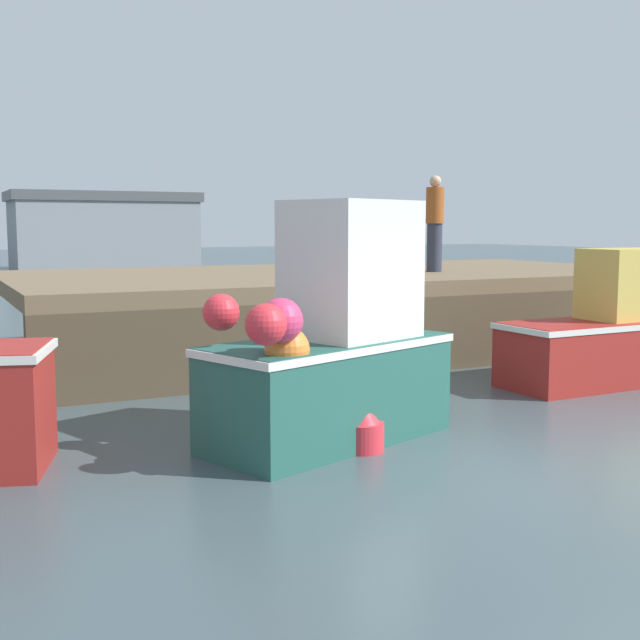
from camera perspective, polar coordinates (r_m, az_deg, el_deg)
The scene contains 7 objects.
pier at distance 15.32m, azimuth 2.59°, elevation 2.41°, with size 12.48×6.33×1.45m.
fishing_boat_near_right at distance 8.72m, azimuth 0.89°, elevation -1.93°, with size 3.08×2.15×2.59m.
fishing_boat_mid at distance 12.77m, azimuth 19.75°, elevation -0.92°, with size 3.40×1.25×1.99m.
rowboat at distance 13.84m, azimuth 20.13°, elevation -2.84°, with size 1.73×1.11×0.32m.
dockworker at distance 15.60m, azimuth 8.05°, elevation 6.72°, with size 0.34×0.34×1.81m.
warehouse at distance 45.53m, azimuth -14.90°, elevation 6.08°, with size 9.74×4.83×4.10m.
mooring_buoy_foreground at distance 8.49m, azimuth 3.01°, elevation -7.61°, with size 0.45×0.45×0.52m.
Camera 1 is at (-5.96, -5.09, 2.32)m, focal length 45.66 mm.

